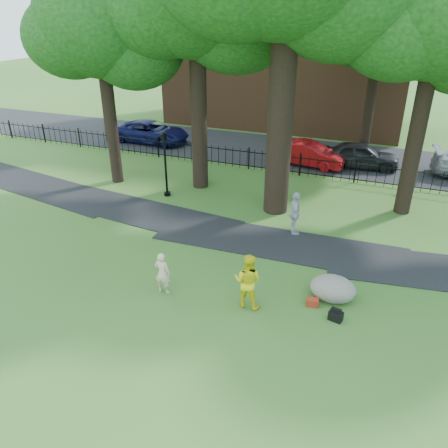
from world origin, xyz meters
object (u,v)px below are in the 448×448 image
at_px(woman, 162,273).
at_px(boulder, 333,287).
at_px(man, 248,281).
at_px(red_sedan, 309,154).
at_px(lamppost, 166,165).

xyz_separation_m(woman, boulder, (5.28, 1.71, -0.31)).
xyz_separation_m(man, red_sedan, (-1.03, 14.25, -0.21)).
distance_m(man, red_sedan, 14.29).
xyz_separation_m(lamppost, red_sedan, (5.62, 7.21, -0.88)).
bearing_deg(lamppost, woman, -52.10).
xyz_separation_m(boulder, red_sedan, (-3.49, 12.88, 0.27)).
height_order(woman, boulder, woman).
height_order(man, lamppost, lamppost).
bearing_deg(boulder, lamppost, 148.08).
xyz_separation_m(man, boulder, (2.46, 1.36, -0.49)).
relative_size(woman, boulder, 1.00).
bearing_deg(man, woman, 8.70).
relative_size(man, lamppost, 0.57).
bearing_deg(red_sedan, woman, -179.43).
bearing_deg(woman, man, -174.78).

